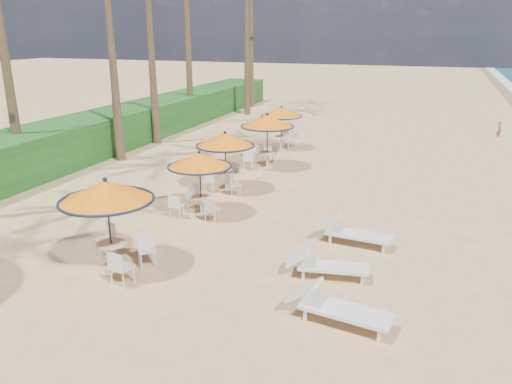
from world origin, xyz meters
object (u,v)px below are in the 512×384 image
station_0 (109,203)px  station_2 (225,147)px  station_4 (283,117)px  lounger_far (352,232)px  station_3 (266,128)px  lounger_near (335,306)px  station_1 (199,168)px  lounger_mid (325,264)px

station_0 → station_2: station_0 is taller
station_4 → station_2: bearing=-89.3°
station_2 → lounger_far: bearing=-32.2°
station_3 → lounger_near: bearing=-64.4°
station_0 → lounger_far: size_ratio=1.11×
station_4 → lounger_far: size_ratio=1.00×
station_0 → lounger_near: bearing=-5.0°
station_2 → station_4: 7.50m
station_1 → lounger_mid: station_1 is taller
station_3 → lounger_far: station_3 is taller
lounger_near → station_3: bearing=124.5°
station_0 → lounger_mid: 5.45m
station_1 → station_2: size_ratio=0.95×
station_2 → lounger_near: size_ratio=1.00×
station_2 → lounger_near: station_2 is taller
station_3 → lounger_near: 12.39m
lounger_near → lounger_mid: lounger_near is taller
station_2 → lounger_far: station_2 is taller
station_4 → lounger_near: size_ratio=0.96×
station_4 → lounger_near: bearing=-69.0°
station_0 → lounger_far: bearing=34.0°
station_2 → lounger_near: bearing=-52.7°
lounger_far → station_2: bearing=153.6°
lounger_far → lounger_mid: bearing=-91.1°
station_1 → station_3: (0.09, 6.37, 0.18)m
lounger_far → lounger_near: bearing=-79.1°
lounger_mid → station_0: bearing=-174.6°
station_3 → lounger_near: station_3 is taller
station_2 → station_3: bearing=84.7°
lounger_near → station_4: bearing=120.0°
lounger_mid → lounger_far: size_ratio=0.94×
station_0 → station_2: 6.94m
station_3 → lounger_far: 8.68m
station_3 → station_2: bearing=-95.3°
lounger_mid → lounger_far: bearing=73.3°
lounger_near → lounger_far: 4.12m
station_0 → station_3: (0.40, 10.60, -0.00)m
station_3 → lounger_mid: station_3 is taller
station_1 → station_3: bearing=89.2°
station_1 → station_4: size_ratio=0.99×
station_1 → lounger_mid: (4.76, -2.86, -1.25)m
station_2 → lounger_far: 6.39m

